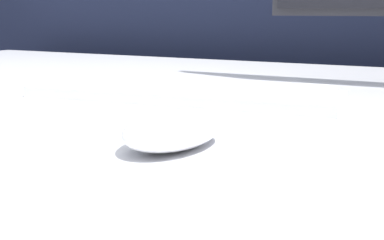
{
  "coord_description": "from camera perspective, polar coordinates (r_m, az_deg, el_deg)",
  "views": [
    {
      "loc": [
        0.3,
        -0.69,
        0.85
      ],
      "look_at": [
        0.06,
        -0.24,
        0.74
      ],
      "focal_mm": 50.0,
      "sensor_mm": 36.0,
      "label": 1
    }
  ],
  "objects": [
    {
      "name": "partition_panel",
      "position": [
        1.43,
        14.59,
        -1.15
      ],
      "size": [
        5.0,
        0.03,
        1.07
      ],
      "color": "black",
      "rests_on": "ground_plane"
    },
    {
      "name": "computer_mouse_near",
      "position": [
        0.49,
        -1.98,
        -0.98
      ],
      "size": [
        0.08,
        0.13,
        0.03
      ],
      "rotation": [
        0.0,
        0.0,
        -0.05
      ],
      "color": "white",
      "rests_on": "desk"
    },
    {
      "name": "keyboard",
      "position": [
        0.75,
        -1.2,
        3.02
      ],
      "size": [
        0.45,
        0.17,
        0.02
      ],
      "rotation": [
        0.0,
        0.0,
        0.11
      ],
      "color": "silver",
      "rests_on": "desk"
    }
  ]
}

